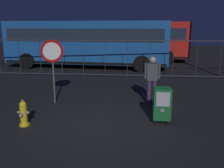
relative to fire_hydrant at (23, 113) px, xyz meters
The scene contains 8 objects.
ground_plane 2.04m from the fire_hydrant, ahead, with size 60.00×60.00×0.00m, color black.
fire_hydrant is the anchor object (origin of this frame).
newspaper_box_primary 3.83m from the fire_hydrant, ahead, with size 0.48×0.42×1.02m.
stop_sign 2.41m from the fire_hydrant, 84.77° to the left, with size 0.71×0.31×2.23m.
pedestrian 4.32m from the fire_hydrant, 32.46° to the left, with size 0.55×0.22×1.67m.
fence_barrier 7.27m from the fire_hydrant, 73.96° to the left, with size 18.03×0.04×2.00m.
bus_near 10.06m from the fire_hydrant, 90.95° to the left, with size 10.66×3.40×3.00m.
bus_far 14.06m from the fire_hydrant, 82.29° to the left, with size 10.75×4.01×3.00m.
Camera 1 is at (1.01, -6.26, 2.67)m, focal length 39.20 mm.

